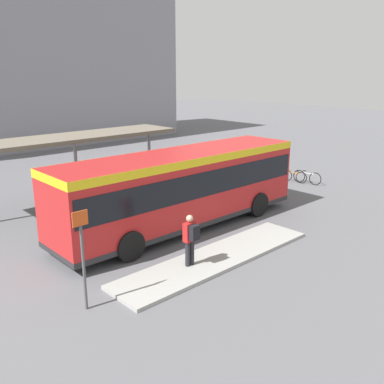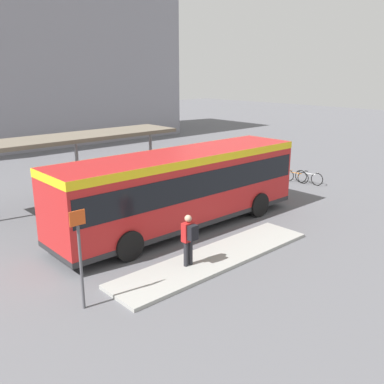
{
  "view_description": "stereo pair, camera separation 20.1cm",
  "coord_description": "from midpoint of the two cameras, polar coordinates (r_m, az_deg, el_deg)",
  "views": [
    {
      "loc": [
        -11.04,
        -12.37,
        6.24
      ],
      "look_at": [
        0.55,
        0.0,
        1.41
      ],
      "focal_mm": 40.0,
      "sensor_mm": 36.0,
      "label": 1
    },
    {
      "loc": [
        -10.89,
        -12.51,
        6.24
      ],
      "look_at": [
        0.55,
        0.0,
        1.41
      ],
      "focal_mm": 40.0,
      "sensor_mm": 36.0,
      "label": 2
    }
  ],
  "objects": [
    {
      "name": "station_building",
      "position": [
        40.81,
        -22.85,
        16.05
      ],
      "size": [
        28.89,
        10.08,
        14.37
      ],
      "color": "gray",
      "rests_on": "ground_plane"
    },
    {
      "name": "city_bus",
      "position": [
        17.16,
        -1.0,
        1.02
      ],
      "size": [
        11.09,
        2.77,
        3.13
      ],
      "rotation": [
        0.0,
        0.0,
        -0.01
      ],
      "color": "red",
      "rests_on": "ground_plane"
    },
    {
      "name": "station_shelter",
      "position": [
        20.99,
        -15.03,
        6.86
      ],
      "size": [
        10.34,
        2.51,
        3.3
      ],
      "color": "#706656",
      "rests_on": "ground_plane"
    },
    {
      "name": "curb_island",
      "position": [
        14.82,
        3.56,
        -8.76
      ],
      "size": [
        8.03,
        1.8,
        0.12
      ],
      "color": "#9E9E99",
      "rests_on": "ground_plane"
    },
    {
      "name": "bicycle_white",
      "position": [
        25.22,
        15.53,
        1.87
      ],
      "size": [
        0.48,
        1.73,
        0.75
      ],
      "rotation": [
        0.0,
        0.0,
        -1.48
      ],
      "color": "black",
      "rests_on": "ground_plane"
    },
    {
      "name": "pedestrian_waiting",
      "position": [
        13.73,
        0.04,
        -6.04
      ],
      "size": [
        0.43,
        0.44,
        1.72
      ],
      "rotation": [
        0.0,
        0.0,
        1.59
      ],
      "color": "#232328",
      "rests_on": "curb_island"
    },
    {
      "name": "platform_sign",
      "position": [
        11.69,
        -14.21,
        -8.21
      ],
      "size": [
        0.44,
        0.08,
        2.8
      ],
      "color": "#4C4C51",
      "rests_on": "ground_plane"
    },
    {
      "name": "ground_plane",
      "position": [
        17.72,
        -1.0,
        -4.71
      ],
      "size": [
        120.0,
        120.0,
        0.0
      ],
      "primitive_type": "plane",
      "color": "#5B5B60"
    },
    {
      "name": "bicycle_orange",
      "position": [
        25.41,
        13.88,
        2.02
      ],
      "size": [
        0.48,
        1.58,
        0.69
      ],
      "rotation": [
        0.0,
        0.0,
        1.72
      ],
      "color": "black",
      "rests_on": "ground_plane"
    }
  ]
}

